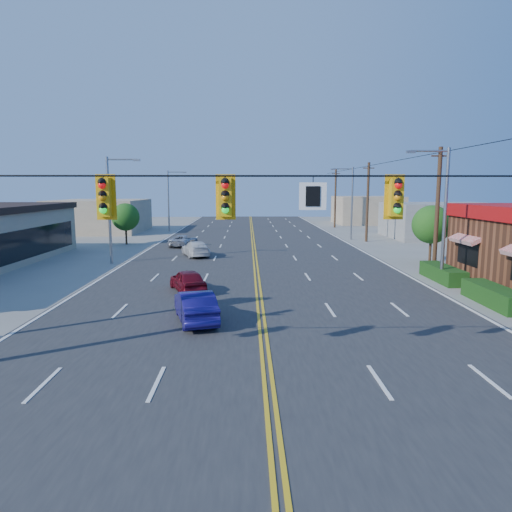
{
  "coord_description": "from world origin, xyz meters",
  "views": [
    {
      "loc": [
        -0.6,
        -12.58,
        5.66
      ],
      "look_at": [
        -0.16,
        10.76,
        2.2
      ],
      "focal_mm": 32.0,
      "sensor_mm": 36.0,
      "label": 1
    }
  ],
  "objects_px": {
    "car_silver": "(184,241)",
    "car_blue": "(195,307)",
    "car_magenta": "(188,281)",
    "signal_span": "(265,217)",
    "car_white": "(196,249)"
  },
  "relations": [
    {
      "from": "car_silver",
      "to": "car_blue",
      "type": "bearing_deg",
      "value": 112.05
    },
    {
      "from": "car_magenta",
      "to": "car_silver",
      "type": "relative_size",
      "value": 0.88
    },
    {
      "from": "signal_span",
      "to": "car_blue",
      "type": "xyz_separation_m",
      "value": [
        -2.7,
        6.3,
        -4.22
      ]
    },
    {
      "from": "car_white",
      "to": "car_magenta",
      "type": "bearing_deg",
      "value": 76.17
    },
    {
      "from": "car_magenta",
      "to": "car_white",
      "type": "xyz_separation_m",
      "value": [
        -1.06,
        13.27,
        0.02
      ]
    },
    {
      "from": "signal_span",
      "to": "car_silver",
      "type": "bearing_deg",
      "value": 101.97
    },
    {
      "from": "signal_span",
      "to": "car_blue",
      "type": "distance_m",
      "value": 8.05
    },
    {
      "from": "car_magenta",
      "to": "car_white",
      "type": "distance_m",
      "value": 13.31
    },
    {
      "from": "car_silver",
      "to": "signal_span",
      "type": "bearing_deg",
      "value": 115.01
    },
    {
      "from": "signal_span",
      "to": "car_silver",
      "type": "xyz_separation_m",
      "value": [
        -6.74,
        31.8,
        -4.32
      ]
    },
    {
      "from": "car_blue",
      "to": "car_white",
      "type": "distance_m",
      "value": 19.13
    },
    {
      "from": "signal_span",
      "to": "car_white",
      "type": "bearing_deg",
      "value": 100.79
    },
    {
      "from": "car_blue",
      "to": "car_white",
      "type": "relative_size",
      "value": 0.93
    },
    {
      "from": "signal_span",
      "to": "car_white",
      "type": "distance_m",
      "value": 26.12
    },
    {
      "from": "car_white",
      "to": "car_silver",
      "type": "height_order",
      "value": "car_white"
    }
  ]
}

